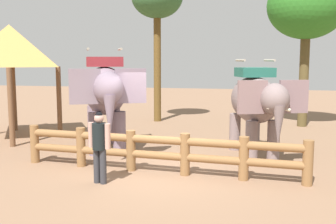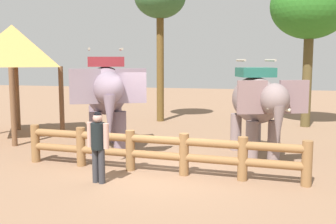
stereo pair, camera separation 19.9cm
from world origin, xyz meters
The scene contains 8 objects.
ground_plane centered at (0.00, 0.00, 0.00)m, with size 60.00×60.00×0.00m, color #85634A.
log_fence centered at (0.00, -0.14, 0.60)m, with size 7.43×0.79×1.05m.
elephant_near_left centered at (-2.22, 2.04, 1.81)m, with size 2.88×3.80×3.22m.
elephant_center centered at (2.40, 2.17, 1.61)m, with size 2.42×3.41×2.87m.
tourist_woman_in_black centered at (-1.08, -1.29, 0.97)m, with size 0.58×0.39×1.67m.
thatched_shelter centered at (-6.30, 3.26, 3.30)m, with size 3.79×3.79×4.10m.
tree_far_left centered at (4.31, 8.26, 5.01)m, with size 3.26×3.26×6.46m.
tree_back_center centered at (-2.12, 8.33, 5.53)m, with size 2.34×2.34×6.68m.
Camera 2 is at (2.66, -9.85, 2.86)m, focal length 43.53 mm.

